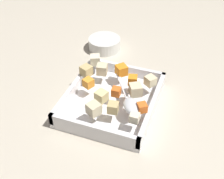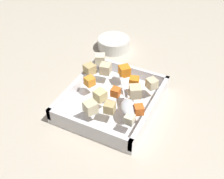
# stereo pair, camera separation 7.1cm
# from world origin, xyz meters

# --- Properties ---
(ground_plane) EXTENTS (4.00, 4.00, 0.00)m
(ground_plane) POSITION_xyz_m (0.00, 0.00, 0.00)
(ground_plane) COLOR #BCB29E
(baking_dish) EXTENTS (0.29, 0.26, 0.05)m
(baking_dish) POSITION_xyz_m (-0.01, -0.02, 0.01)
(baking_dish) COLOR silver
(baking_dish) RESTS_ON ground_plane
(carrot_chunk_front_center) EXTENTS (0.04, 0.04, 0.03)m
(carrot_chunk_front_center) POSITION_xyz_m (0.08, -0.01, 0.07)
(carrot_chunk_front_center) COLOR orange
(carrot_chunk_front_center) RESTS_ON baking_dish
(carrot_chunk_far_left) EXTENTS (0.03, 0.03, 0.02)m
(carrot_chunk_far_left) POSITION_xyz_m (-0.02, -0.03, 0.06)
(carrot_chunk_far_left) COLOR orange
(carrot_chunk_far_left) RESTS_ON baking_dish
(carrot_chunk_corner_ne) EXTENTS (0.03, 0.03, 0.03)m
(carrot_chunk_corner_ne) POSITION_xyz_m (-0.01, 0.06, 0.06)
(carrot_chunk_corner_ne) COLOR orange
(carrot_chunk_corner_ne) RESTS_ON baking_dish
(carrot_chunk_corner_sw) EXTENTS (0.03, 0.03, 0.03)m
(carrot_chunk_corner_sw) POSITION_xyz_m (0.04, -0.06, 0.06)
(carrot_chunk_corner_sw) COLOR orange
(carrot_chunk_corner_sw) RESTS_ON baking_dish
(carrot_chunk_rim_edge) EXTENTS (0.03, 0.03, 0.02)m
(carrot_chunk_rim_edge) POSITION_xyz_m (-0.06, -0.12, 0.06)
(carrot_chunk_rim_edge) COLOR orange
(carrot_chunk_rim_edge) RESTS_ON baking_dish
(potato_chunk_corner_nw) EXTENTS (0.04, 0.04, 0.03)m
(potato_chunk_corner_nw) POSITION_xyz_m (0.10, 0.09, 0.07)
(potato_chunk_corner_nw) COLOR beige
(potato_chunk_corner_nw) RESTS_ON baking_dish
(potato_chunk_heap_top) EXTENTS (0.04, 0.04, 0.03)m
(potato_chunk_heap_top) POSITION_xyz_m (-0.06, -0.00, 0.06)
(potato_chunk_heap_top) COLOR #E0CC89
(potato_chunk_heap_top) RESTS_ON baking_dish
(potato_chunk_near_spoon) EXTENTS (0.05, 0.05, 0.03)m
(potato_chunk_near_spoon) POSITION_xyz_m (-0.00, -0.08, 0.07)
(potato_chunk_near_spoon) COLOR beige
(potato_chunk_near_spoon) RESTS_ON baking_dish
(potato_chunk_mid_left) EXTENTS (0.04, 0.04, 0.03)m
(potato_chunk_mid_left) POSITION_xyz_m (0.04, 0.09, 0.07)
(potato_chunk_mid_left) COLOR tan
(potato_chunk_mid_left) RESTS_ON baking_dish
(potato_chunk_near_right) EXTENTS (0.04, 0.04, 0.03)m
(potato_chunk_near_right) POSITION_xyz_m (0.06, 0.04, 0.07)
(potato_chunk_near_right) COLOR beige
(potato_chunk_near_right) RESTS_ON baking_dish
(potato_chunk_back_center) EXTENTS (0.04, 0.04, 0.03)m
(potato_chunk_back_center) POSITION_xyz_m (-0.11, 0.00, 0.07)
(potato_chunk_back_center) COLOR beige
(potato_chunk_back_center) RESTS_ON baking_dish
(potato_chunk_center) EXTENTS (0.03, 0.03, 0.03)m
(potato_chunk_center) POSITION_xyz_m (-0.09, -0.05, 0.06)
(potato_chunk_center) COLOR tan
(potato_chunk_center) RESTS_ON baking_dish
(potato_chunk_corner_se) EXTENTS (0.04, 0.04, 0.03)m
(potato_chunk_corner_se) POSITION_xyz_m (0.06, -0.11, 0.06)
(potato_chunk_corner_se) COLOR beige
(potato_chunk_corner_se) RESTS_ON baking_dish
(potato_chunk_near_left) EXTENTS (0.02, 0.02, 0.02)m
(potato_chunk_near_left) POSITION_xyz_m (-0.10, -0.11, 0.06)
(potato_chunk_near_left) COLOR beige
(potato_chunk_near_left) RESTS_ON baking_dish
(serving_spoon) EXTENTS (0.20, 0.14, 0.02)m
(serving_spoon) POSITION_xyz_m (-0.05, -0.08, 0.06)
(serving_spoon) COLOR silver
(serving_spoon) RESTS_ON baking_dish
(small_prep_bowl) EXTENTS (0.12, 0.12, 0.04)m
(small_prep_bowl) POSITION_xyz_m (0.27, 0.12, 0.02)
(small_prep_bowl) COLOR silver
(small_prep_bowl) RESTS_ON ground_plane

